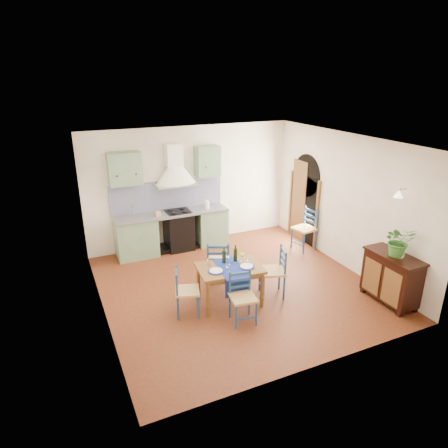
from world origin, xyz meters
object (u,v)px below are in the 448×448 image
at_px(potted_plant, 399,241).
at_px(dining_table, 230,271).
at_px(chair_near, 242,297).
at_px(sideboard, 391,277).

bearing_deg(potted_plant, dining_table, 155.72).
bearing_deg(dining_table, chair_near, -95.30).
height_order(chair_near, potted_plant, potted_plant).
relative_size(chair_near, potted_plant, 1.58).
distance_m(dining_table, potted_plant, 2.95).
xyz_separation_m(dining_table, sideboard, (2.63, -1.15, -0.12)).
height_order(dining_table, sideboard, dining_table).
bearing_deg(chair_near, sideboard, -11.70).
distance_m(dining_table, chair_near, 0.63).
bearing_deg(chair_near, potted_plant, -12.43).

